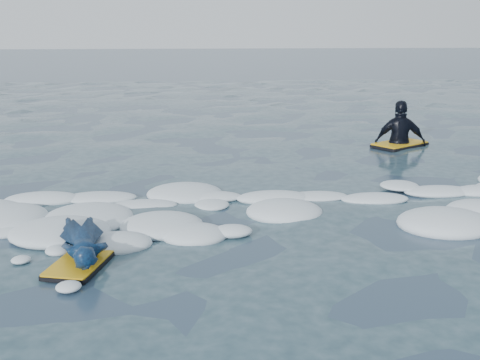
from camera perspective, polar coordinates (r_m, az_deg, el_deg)
The scene contains 4 objects.
ground at distance 7.54m, azimuth -8.87°, elevation -5.44°, with size 120.00×120.00×0.00m, color #1C3244.
foam_band at distance 8.52m, azimuth -8.40°, elevation -3.08°, with size 12.00×3.10×0.30m, color silver, non-canonical shape.
prone_woman_unit at distance 6.97m, azimuth -14.66°, elevation -5.85°, with size 0.80×1.51×0.36m.
waiting_rider_unit at distance 13.40m, azimuth 14.91°, elevation 3.37°, with size 1.40×1.25×1.85m.
Camera 1 is at (0.58, -7.07, 2.56)m, focal length 45.00 mm.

